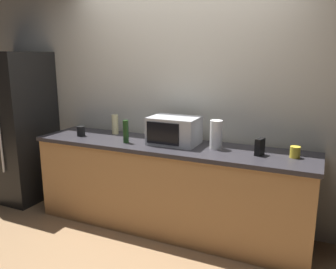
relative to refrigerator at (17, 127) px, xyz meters
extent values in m
plane|color=#93704C|center=(2.05, -0.40, -0.90)|extent=(8.00, 8.00, 0.00)
cube|color=beige|center=(2.05, 0.41, 0.45)|extent=(6.40, 0.10, 2.70)
cube|color=#B27F4C|center=(2.05, 0.00, -0.47)|extent=(2.80, 0.60, 0.86)
cube|color=#2D2B30|center=(2.05, 0.00, -0.02)|extent=(2.84, 0.64, 0.04)
cube|color=black|center=(0.00, 0.00, 0.00)|extent=(0.72, 0.70, 1.80)
cube|color=#B7BABF|center=(2.09, 0.05, 0.13)|extent=(0.48, 0.34, 0.27)
cube|color=black|center=(2.05, -0.12, 0.13)|extent=(0.34, 0.01, 0.21)
cylinder|color=white|center=(2.52, 0.05, 0.13)|extent=(0.12, 0.12, 0.27)
cube|color=black|center=(2.94, 0.00, 0.07)|extent=(0.08, 0.12, 0.15)
cylinder|color=#1E3F19|center=(1.64, -0.12, 0.11)|extent=(0.06, 0.06, 0.23)
cylinder|color=beige|center=(1.31, 0.18, 0.11)|extent=(0.07, 0.07, 0.21)
cylinder|color=black|center=(1.03, -0.06, 0.05)|extent=(0.09, 0.09, 0.11)
cylinder|color=yellow|center=(3.23, 0.05, 0.05)|extent=(0.09, 0.09, 0.10)
camera|label=1|loc=(3.43, -3.00, 0.86)|focal=36.84mm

